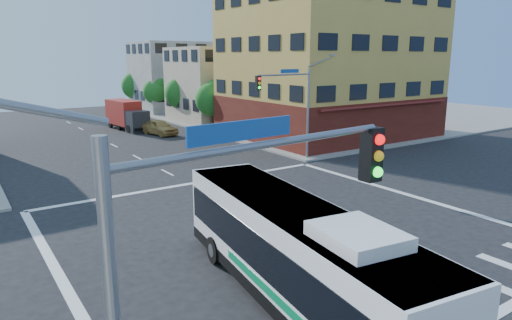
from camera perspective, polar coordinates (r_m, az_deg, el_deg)
ground at (r=21.48m, az=3.06°, el=-8.69°), size 120.00×120.00×0.00m
sidewalk_ne at (r=69.81m, az=8.64°, el=6.21°), size 50.00×50.00×0.15m
corner_building_ne at (r=47.09m, az=9.05°, el=10.21°), size 18.10×15.44×14.00m
building_east_near at (r=57.85m, az=-3.93°, el=9.41°), size 12.06×10.06×9.00m
building_east_far at (r=70.25m, az=-9.81°, el=10.25°), size 12.06×10.06×10.00m
signal_mast_ne at (r=34.08m, az=4.55°, el=7.88°), size 7.91×1.13×8.07m
signal_mast_sw at (r=6.72m, az=-3.52°, el=-12.50°), size 7.91×1.01×8.07m
street_tree_a at (r=50.16m, az=-5.44°, el=7.82°), size 3.60×3.60×5.53m
street_tree_b at (r=57.27m, az=-9.35°, el=8.48°), size 3.80×3.80×5.79m
street_tree_c at (r=64.61m, az=-12.38°, el=8.56°), size 3.40×3.40×5.29m
street_tree_d at (r=72.06m, az=-14.81°, el=9.17°), size 4.00×4.00×6.03m
transit_bus at (r=14.86m, az=4.83°, el=-11.41°), size 4.25×12.49×3.63m
box_truck at (r=52.37m, az=-15.82°, el=5.35°), size 2.78×7.24×3.18m
parked_car at (r=48.14m, az=-11.98°, el=4.04°), size 2.78×4.94×1.59m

